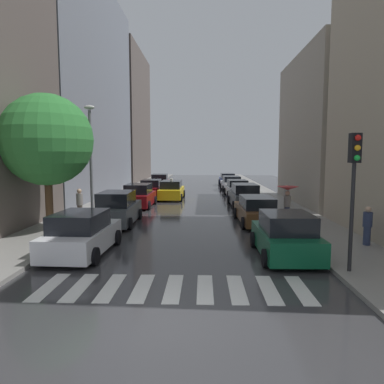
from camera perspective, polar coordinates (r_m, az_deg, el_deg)
The scene contains 26 objects.
ground_plane at distance 31.77m, azimuth 0.30°, elevation -0.90°, with size 28.00×72.00×0.04m, color #353538.
sidewalk_left at distance 32.58m, azimuth -11.21°, elevation -0.67°, with size 3.00×72.00×0.15m, color gray.
sidewalk_right at distance 32.25m, azimuth 11.92°, elevation -0.76°, with size 3.00×72.00×0.15m, color gray.
crosswalk_stripes at distance 10.41m, azimuth -3.01°, elevation -15.29°, with size 7.65×2.20×0.01m.
building_left_mid at distance 35.08m, azimuth -18.63°, elevation 15.46°, with size 6.00×20.85×19.50m, color slate.
building_left_far at distance 53.26m, azimuth -11.28°, elevation 11.75°, with size 6.00×15.20×18.50m, color #564C47.
building_right_mid at distance 29.69m, azimuth 22.14°, elevation 9.27°, with size 6.00×12.12×11.42m, color #9E9384.
parked_car_left_nearest at distance 14.16m, azimuth -17.43°, elevation -6.56°, with size 2.22×4.32×1.65m.
parked_car_left_second at distance 19.67m, azimuth -11.99°, elevation -2.74°, with size 2.14×4.55×1.82m.
parked_car_left_third at distance 25.98m, azimuth -8.59°, elevation -0.69°, with size 2.16×4.29×1.71m.
parked_car_left_fourth at distance 32.21m, azimuth -6.58°, elevation 0.54°, with size 2.11×4.40×1.60m.
parked_car_left_fifth at distance 37.47m, azimuth -5.21°, elevation 1.45°, with size 2.11×4.53×1.82m.
parked_car_right_nearest at distance 13.61m, azimuth 14.92°, elevation -6.96°, with size 2.17×4.03×1.68m.
parked_car_right_second at distance 19.82m, azimuth 10.35°, elevation -2.99°, with size 2.18×4.85×1.53m.
parked_car_right_third at distance 26.11m, azimuth 8.50°, elevation -0.66°, with size 2.24×4.85×1.71m.
parked_car_right_fourth at distance 32.80m, azimuth 7.31°, elevation 0.57°, with size 2.26×4.23×1.53m.
parked_car_right_fifth at distance 38.32m, azimuth 6.37°, elevation 1.37°, with size 2.30×4.55×1.55m.
parked_car_right_sixth at distance 44.47m, azimuth 5.75°, elevation 2.00°, with size 2.10×4.30×1.53m.
taxi_midroad at distance 30.29m, azimuth -3.32°, elevation 0.25°, with size 2.13×4.64×1.81m.
pedestrian_foreground at distance 15.94m, azimuth 26.54°, elevation -4.82°, with size 0.36×0.36×1.58m.
pedestrian_near_tree at distance 20.79m, azimuth -17.74°, elevation -1.79°, with size 0.36×0.36×1.76m.
pedestrian_by_kerb at distance 20.16m, azimuth 15.21°, elevation -0.40°, with size 1.17×1.17×1.92m.
pedestrian_far_side at distance 24.23m, azimuth 15.04°, elevation -0.77°, with size 0.36×0.36×1.67m.
street_tree_left at distance 18.11m, azimuth -22.49°, elevation 7.77°, with size 4.32×4.32×6.51m.
traffic_light_right_corner at distance 11.85m, azimuth 24.78°, elevation 3.04°, with size 0.30×0.42×4.30m.
lamp_post_left at distance 20.87m, azimuth -16.09°, elevation 6.02°, with size 0.60×0.28×6.42m.
Camera 1 is at (0.83, -7.53, 3.78)m, focal length 32.93 mm.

